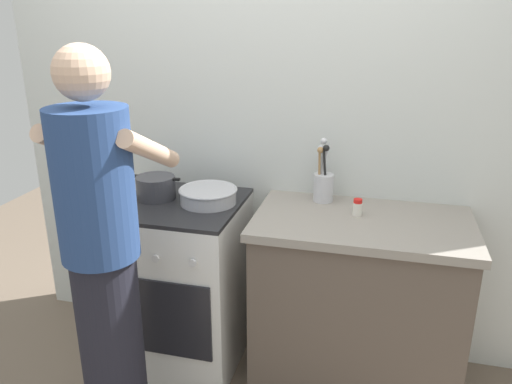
{
  "coord_description": "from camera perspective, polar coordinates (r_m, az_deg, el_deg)",
  "views": [
    {
      "loc": [
        0.6,
        -2.04,
        1.79
      ],
      "look_at": [
        0.05,
        0.12,
        1.0
      ],
      "focal_mm": 35.31,
      "sensor_mm": 36.0,
      "label": 1
    }
  ],
  "objects": [
    {
      "name": "person",
      "position": [
        2.09,
        -16.87,
        -7.81
      ],
      "size": [
        0.41,
        0.5,
        1.7
      ],
      "color": "black",
      "rests_on": "ground"
    },
    {
      "name": "countertop",
      "position": [
        2.57,
        11.32,
        -12.33
      ],
      "size": [
        1.0,
        0.6,
        0.9
      ],
      "color": "brown",
      "rests_on": "ground"
    },
    {
      "name": "mixing_bowl",
      "position": [
        2.51,
        -5.44,
        -0.33
      ],
      "size": [
        0.29,
        0.29,
        0.08
      ],
      "color": "#B7B7BC",
      "rests_on": "stove_range"
    },
    {
      "name": "spice_bottle",
      "position": [
        2.39,
        11.42,
        -1.73
      ],
      "size": [
        0.04,
        0.04,
        0.08
      ],
      "color": "silver",
      "rests_on": "countertop"
    },
    {
      "name": "utensil_crock",
      "position": [
        2.53,
        7.61,
        1.09
      ],
      "size": [
        0.1,
        0.1,
        0.32
      ],
      "color": "silver",
      "rests_on": "countertop"
    },
    {
      "name": "ground",
      "position": [
        2.78,
        -1.72,
        -20.59
      ],
      "size": [
        6.0,
        6.0,
        0.0
      ],
      "primitive_type": "plane",
      "color": "#6B5B4C"
    },
    {
      "name": "back_wall",
      "position": [
        2.63,
        5.28,
        7.57
      ],
      "size": [
        3.2,
        0.1,
        2.5
      ],
      "color": "silver",
      "rests_on": "ground"
    },
    {
      "name": "pot",
      "position": [
        2.61,
        -11.27,
        0.52
      ],
      "size": [
        0.26,
        0.2,
        0.12
      ],
      "color": "#38383D",
      "rests_on": "stove_range"
    },
    {
      "name": "stove_range",
      "position": [
        2.74,
        -8.12,
        -10.03
      ],
      "size": [
        0.6,
        0.62,
        0.9
      ],
      "color": "white",
      "rests_on": "ground"
    }
  ]
}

